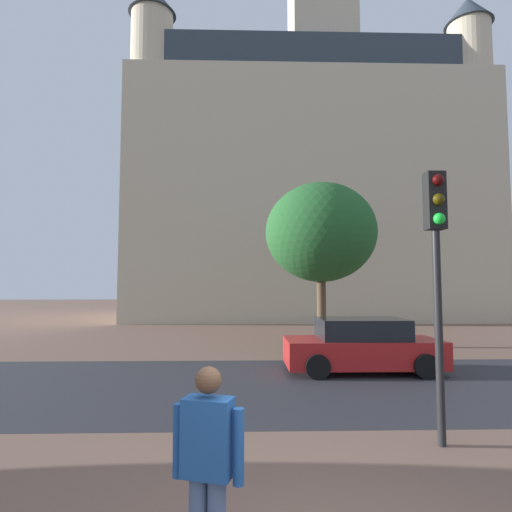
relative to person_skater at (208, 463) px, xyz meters
The scene contains 7 objects.
ground_plane 9.60m from the person_skater, 84.36° to the left, with size 120.00×120.00×0.00m, color brown.
street_asphalt_strip 6.93m from the person_skater, 82.13° to the left, with size 120.00×6.51×0.00m, color #2D2D33.
landmark_building 30.90m from the person_skater, 80.00° to the left, with size 25.06×13.56×37.78m.
person_skater is the anchor object (origin of this frame).
car_red 8.97m from the person_skater, 66.59° to the left, with size 4.23×2.09×1.47m.
traffic_light_pole 4.74m from the person_skater, 41.11° to the left, with size 0.28×0.34×4.15m.
tree_curb_far 13.88m from the person_skater, 75.64° to the left, with size 4.40×4.40×6.50m.
Camera 1 is at (-0.65, -3.00, 2.39)m, focal length 29.34 mm.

